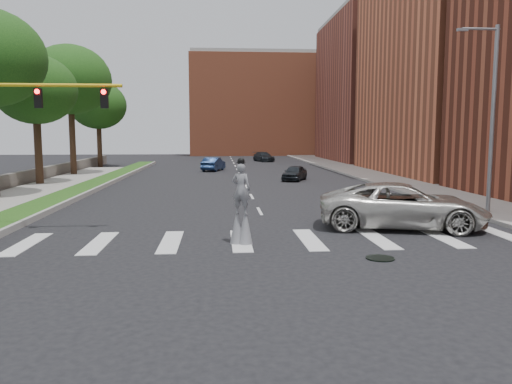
# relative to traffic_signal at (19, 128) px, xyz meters

# --- Properties ---
(ground_plane) EXTENTS (160.00, 160.00, 0.00)m
(ground_plane) POSITION_rel_traffic_signal_xyz_m (9.78, -3.00, -4.15)
(ground_plane) COLOR black
(ground_plane) RESTS_ON ground
(grass_median) EXTENTS (2.00, 60.00, 0.25)m
(grass_median) POSITION_rel_traffic_signal_xyz_m (-1.72, 17.00, -4.03)
(grass_median) COLOR #204A15
(grass_median) RESTS_ON ground
(median_curb) EXTENTS (0.20, 60.00, 0.28)m
(median_curb) POSITION_rel_traffic_signal_xyz_m (-0.67, 17.00, -4.01)
(median_curb) COLOR #989893
(median_curb) RESTS_ON ground
(sidewalk_right) EXTENTS (5.00, 90.00, 0.18)m
(sidewalk_right) POSITION_rel_traffic_signal_xyz_m (22.28, 22.00, -4.06)
(sidewalk_right) COLOR gray
(sidewalk_right) RESTS_ON ground
(stone_wall) EXTENTS (0.50, 56.00, 1.10)m
(stone_wall) POSITION_rel_traffic_signal_xyz_m (-7.22, 19.00, -3.60)
(stone_wall) COLOR #5A544D
(stone_wall) RESTS_ON ground
(manhole) EXTENTS (0.90, 0.90, 0.04)m
(manhole) POSITION_rel_traffic_signal_xyz_m (12.78, -5.00, -4.13)
(manhole) COLOR black
(manhole) RESTS_ON ground
(building_mid) EXTENTS (16.00, 22.00, 24.00)m
(building_mid) POSITION_rel_traffic_signal_xyz_m (31.78, 27.00, 7.85)
(building_mid) COLOR #C05E3C
(building_mid) RESTS_ON ground
(building_far) EXTENTS (16.00, 22.00, 20.00)m
(building_far) POSITION_rel_traffic_signal_xyz_m (31.78, 51.00, 5.85)
(building_far) COLOR brown
(building_far) RESTS_ON ground
(building_backdrop) EXTENTS (26.00, 14.00, 18.00)m
(building_backdrop) POSITION_rel_traffic_signal_xyz_m (15.78, 75.00, 4.85)
(building_backdrop) COLOR #C05E3C
(building_backdrop) RESTS_ON ground
(streetlight) EXTENTS (2.05, 0.20, 9.00)m
(streetlight) POSITION_rel_traffic_signal_xyz_m (20.68, 3.00, 0.75)
(streetlight) COLOR slate
(streetlight) RESTS_ON ground
(traffic_signal) EXTENTS (5.30, 0.23, 6.20)m
(traffic_signal) POSITION_rel_traffic_signal_xyz_m (0.00, 0.00, 0.00)
(traffic_signal) COLOR black
(traffic_signal) RESTS_ON ground
(stilt_performer) EXTENTS (0.81, 0.67, 3.11)m
(stilt_performer) POSITION_rel_traffic_signal_xyz_m (8.49, -2.51, -2.89)
(stilt_performer) COLOR black
(stilt_performer) RESTS_ON ground
(suv_crossing) EXTENTS (7.42, 4.72, 1.91)m
(suv_crossing) POSITION_rel_traffic_signal_xyz_m (15.37, 0.00, -3.20)
(suv_crossing) COLOR beige
(suv_crossing) RESTS_ON ground
(car_near) EXTENTS (2.89, 4.08, 1.29)m
(car_near) POSITION_rel_traffic_signal_xyz_m (14.13, 21.52, -3.51)
(car_near) COLOR black
(car_near) RESTS_ON ground
(car_mid) EXTENTS (2.66, 4.58, 1.43)m
(car_mid) POSITION_rel_traffic_signal_xyz_m (7.19, 33.20, -3.44)
(car_mid) COLOR #16284D
(car_mid) RESTS_ON ground
(car_far) EXTENTS (3.15, 4.97, 1.34)m
(car_far) POSITION_rel_traffic_signal_xyz_m (14.16, 50.60, -3.48)
(car_far) COLOR black
(car_far) RESTS_ON ground
(tree_3) EXTENTS (6.05, 6.05, 9.78)m
(tree_3) POSITION_rel_traffic_signal_xyz_m (-5.85, 18.76, 3.02)
(tree_3) COLOR black
(tree_3) RESTS_ON ground
(tree_4) EXTENTS (7.51, 7.51, 12.07)m
(tree_4) POSITION_rel_traffic_signal_xyz_m (-5.86, 27.86, 4.70)
(tree_4) COLOR black
(tree_4) RESTS_ON ground
(tree_5) EXTENTS (6.53, 6.53, 10.02)m
(tree_5) POSITION_rel_traffic_signal_xyz_m (-6.23, 40.11, 3.06)
(tree_5) COLOR black
(tree_5) RESTS_ON ground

